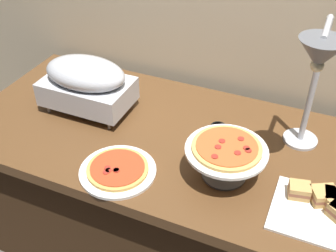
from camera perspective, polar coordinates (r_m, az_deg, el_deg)
ground_plane at (r=2.28m, az=1.58°, el=-16.89°), size 8.00×8.00×0.00m
buffet_table at (r=1.98m, az=1.77°, el=-10.32°), size 1.90×0.84×0.76m
chafing_dish at (r=1.86m, az=-11.18°, el=5.97°), size 0.39×0.24×0.25m
heat_lamp at (r=1.45m, az=19.90°, el=7.84°), size 0.15×0.33×0.55m
pizza_plate_front at (r=1.57m, az=-6.95°, el=-6.03°), size 0.29×0.29×0.03m
pizza_plate_center at (r=1.49m, az=8.04°, el=-3.54°), size 0.30×0.30×0.15m
sandwich_platter at (r=1.52m, az=21.40°, el=-10.44°), size 0.38×0.26×0.06m
sauce_cup_near at (r=1.75m, az=6.92°, el=-0.42°), size 0.07×0.07×0.04m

